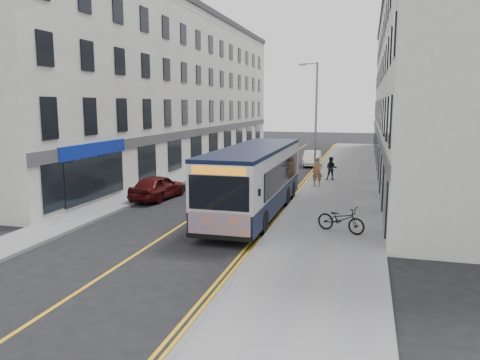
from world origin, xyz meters
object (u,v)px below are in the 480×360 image
Objects in this scene: streetlamp at (315,116)px; pedestrian_far at (331,168)px; car_maroon at (158,187)px; city_bus at (255,178)px; bicycle at (341,219)px; pedestrian_near at (318,171)px; car_white at (312,158)px.

pedestrian_far is at bearing -18.70° from streetlamp.
car_maroon is at bearing -130.18° from streetlamp.
city_bus is 5.50× the size of bicycle.
city_bus is 6.47m from car_maroon.
pedestrian_near is 1.15× the size of pedestrian_far.
city_bus is 2.88× the size of car_white.
city_bus is 18.70m from car_white.
streetlamp is 12.30m from car_maroon.
car_white is (-0.97, 7.58, -3.75)m from streetlamp.
streetlamp is 4.50m from pedestrian_near.
car_white is at bearing 97.29° from streetlamp.
bicycle is at bearing -79.06° from streetlamp.
streetlamp reaches higher than city_bus.
car_maroon reaches higher than car_white.
city_bus is at bearing -94.13° from car_white.
pedestrian_near is 0.47× the size of car_white.
streetlamp is 1.97× the size of car_maroon.
city_bus is 8.45m from pedestrian_near.
bicycle is 1.13× the size of pedestrian_near.
city_bus is at bearing -104.84° from pedestrian_far.
car_maroon is (-10.20, 4.68, 0.04)m from bicycle.
pedestrian_far is (0.68, 2.51, -0.12)m from pedestrian_near.
pedestrian_near is at bearing 32.85° from bicycle.
streetlamp is at bearing 82.03° from city_bus.
pedestrian_near reaches higher than car_white.
car_white is at bearing -105.56° from car_maroon.
city_bus reaches higher than bicycle.
pedestrian_far is 0.39× the size of car_maroon.
city_bus is at bearing 80.48° from bicycle.
pedestrian_near is (-2.06, 10.70, 0.37)m from bicycle.
streetlamp is 2.07× the size of car_white.
pedestrian_far is at bearing 61.51° from pedestrian_near.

